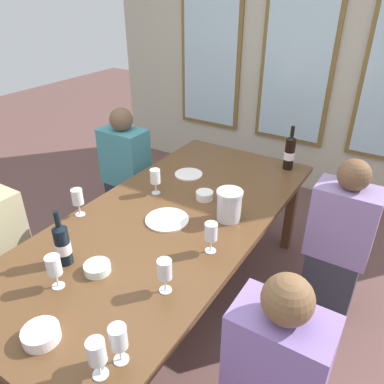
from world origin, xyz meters
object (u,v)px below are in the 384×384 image
object	(u,v)px
tasting_bowl_0	(97,268)
seated_person_2	(126,174)
wine_glass_4	(78,198)
wine_glass_0	(165,270)
tasting_bowl_2	(41,334)
wine_glass_6	(97,353)
white_plate_1	(189,174)
wine_glass_5	(118,338)
dining_table	(169,227)
wine_bottle_1	(62,244)
tasting_bowl_1	(205,195)
wine_glass_2	(211,233)
wine_glass_7	(155,177)
seated_person_3	(338,244)
metal_pitcher	(229,205)
white_plate_0	(167,220)
wine_glass_3	(54,267)
wine_bottle_0	(290,152)

from	to	relation	value
tasting_bowl_0	seated_person_2	world-z (taller)	seated_person_2
tasting_bowl_0	wine_glass_4	xyz separation A→B (m)	(-0.46, 0.32, 0.09)
wine_glass_0	seated_person_2	world-z (taller)	seated_person_2
tasting_bowl_2	seated_person_2	bearing A→B (deg)	121.04
wine_glass_4	wine_glass_6	size ratio (longest dim) A/B	1.00
white_plate_1	wine_glass_0	distance (m)	1.19
wine_glass_5	seated_person_2	world-z (taller)	seated_person_2
wine_glass_6	dining_table	bearing A→B (deg)	111.44
tasting_bowl_0	wine_glass_0	xyz separation A→B (m)	(0.36, 0.07, 0.10)
wine_bottle_1	dining_table	bearing A→B (deg)	71.21
tasting_bowl_1	wine_glass_6	xyz separation A→B (m)	(0.31, -1.28, 0.09)
wine_glass_2	wine_glass_7	xyz separation A→B (m)	(-0.62, 0.35, 0.00)
tasting_bowl_1	seated_person_3	bearing A→B (deg)	18.64
tasting_bowl_1	seated_person_3	distance (m)	0.90
metal_pitcher	tasting_bowl_2	xyz separation A→B (m)	(-0.24, -1.16, -0.07)
tasting_bowl_1	wine_glass_7	xyz separation A→B (m)	(-0.32, -0.11, 0.10)
wine_glass_2	wine_glass_7	world-z (taller)	same
tasting_bowl_0	wine_glass_5	bearing A→B (deg)	-36.34
dining_table	white_plate_0	size ratio (longest dim) A/B	8.97
wine_glass_3	wine_bottle_0	bearing A→B (deg)	74.91
tasting_bowl_0	wine_glass_5	distance (m)	0.54
seated_person_3	wine_bottle_1	bearing A→B (deg)	-132.69
wine_glass_6	seated_person_3	distance (m)	1.68
dining_table	wine_glass_0	world-z (taller)	wine_glass_0
wine_glass_6	wine_glass_7	bearing A→B (deg)	118.07
seated_person_2	wine_glass_5	bearing A→B (deg)	-49.43
tasting_bowl_2	wine_glass_6	bearing A→B (deg)	1.83
metal_pitcher	wine_bottle_1	bearing A→B (deg)	-123.27
metal_pitcher	wine_glass_4	size ratio (longest dim) A/B	1.09
wine_glass_0	wine_glass_6	bearing A→B (deg)	-84.40
wine_glass_3	wine_glass_7	xyz separation A→B (m)	(-0.14, 0.95, 0.00)
wine_bottle_0	wine_glass_0	distance (m)	1.54
white_plate_1	metal_pitcher	xyz separation A→B (m)	(0.51, -0.37, 0.09)
white_plate_0	tasting_bowl_2	distance (m)	0.96
wine_bottle_1	wine_glass_3	xyz separation A→B (m)	(0.10, -0.14, 0.00)
white_plate_1	wine_bottle_0	xyz separation A→B (m)	(0.58, 0.49, 0.13)
seated_person_3	tasting_bowl_1	bearing A→B (deg)	-161.36
wine_glass_7	seated_person_2	distance (m)	0.85
dining_table	wine_bottle_0	bearing A→B (deg)	70.06
tasting_bowl_1	wine_glass_0	bearing A→B (deg)	-71.91
wine_glass_5	white_plate_0	bearing A→B (deg)	114.78
tasting_bowl_0	wine_glass_4	distance (m)	0.57
wine_bottle_0	wine_glass_3	world-z (taller)	wine_bottle_0
tasting_bowl_1	tasting_bowl_0	bearing A→B (deg)	-95.93
tasting_bowl_1	white_plate_1	bearing A→B (deg)	138.93
tasting_bowl_2	wine_glass_2	size ratio (longest dim) A/B	0.85
tasting_bowl_2	wine_bottle_1	bearing A→B (deg)	127.05
wine_glass_3	white_plate_1	bearing A→B (deg)	94.37
metal_pitcher	wine_glass_4	bearing A→B (deg)	-151.07
wine_bottle_1	tasting_bowl_1	size ratio (longest dim) A/B	2.67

